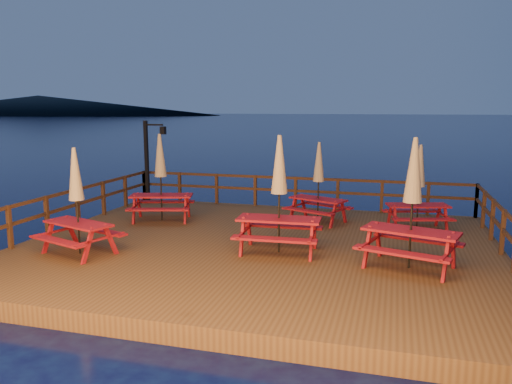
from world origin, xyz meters
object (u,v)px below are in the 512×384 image
(picnic_table_0, at_px, (412,202))
(picnic_table_1, at_px, (77,199))
(lamp_post, at_px, (150,154))
(picnic_table_2, at_px, (279,193))

(picnic_table_0, height_order, picnic_table_1, picnic_table_0)
(picnic_table_1, bearing_deg, picnic_table_0, 25.85)
(picnic_table_1, bearing_deg, lamp_post, 120.91)
(picnic_table_2, bearing_deg, lamp_post, 136.57)
(lamp_post, xyz_separation_m, picnic_table_1, (1.45, -6.53, -0.46))
(picnic_table_0, bearing_deg, picnic_table_2, -170.65)
(picnic_table_2, bearing_deg, picnic_table_1, -166.25)
(picnic_table_2, bearing_deg, picnic_table_0, -10.67)
(picnic_table_0, xyz_separation_m, picnic_table_1, (-7.64, -1.00, -0.16))
(picnic_table_1, height_order, picnic_table_2, picnic_table_2)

